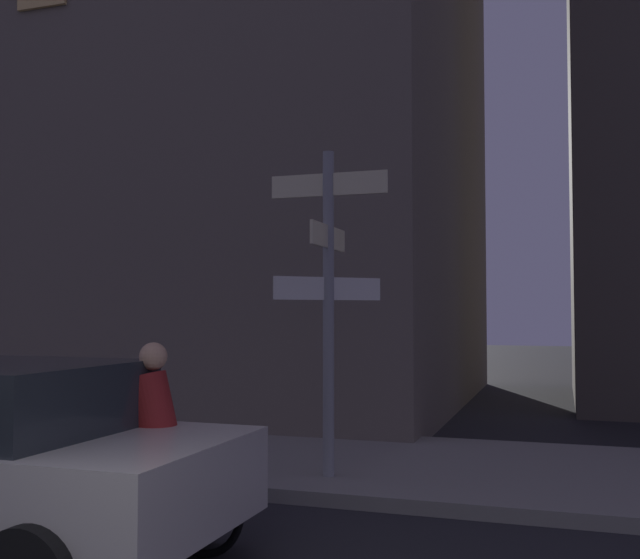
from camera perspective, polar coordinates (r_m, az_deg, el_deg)
name	(u,v)px	position (r m, az deg, el deg)	size (l,w,h in m)	color
sidewalk_kerb	(396,466)	(8.80, 5.86, -14.16)	(40.00, 3.43, 0.14)	gray
signpost	(328,286)	(7.76, 0.65, -0.48)	(1.28, 1.12, 3.41)	gray
cyclist	(147,453)	(6.08, -13.20, -12.89)	(1.82, 0.35, 1.61)	black
building_left_block	(190,90)	(17.16, -9.97, 14.22)	(11.87, 9.85, 13.56)	#6B6056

